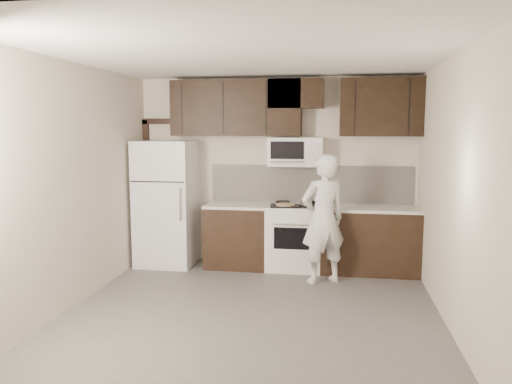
% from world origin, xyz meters
% --- Properties ---
extents(floor, '(4.50, 4.50, 0.00)m').
position_xyz_m(floor, '(0.00, 0.00, 0.00)').
color(floor, '#585552').
rests_on(floor, ground).
extents(back_wall, '(4.00, 0.00, 4.00)m').
position_xyz_m(back_wall, '(0.00, 2.25, 1.35)').
color(back_wall, beige).
rests_on(back_wall, ground).
extents(ceiling, '(4.50, 4.50, 0.00)m').
position_xyz_m(ceiling, '(0.00, 0.00, 2.70)').
color(ceiling, white).
rests_on(ceiling, back_wall).
extents(counter_run, '(2.95, 0.64, 0.91)m').
position_xyz_m(counter_run, '(0.60, 1.94, 0.46)').
color(counter_run, black).
rests_on(counter_run, floor).
extents(stove, '(0.76, 0.66, 0.94)m').
position_xyz_m(stove, '(0.30, 1.94, 0.46)').
color(stove, white).
rests_on(stove, floor).
extents(backsplash, '(2.90, 0.02, 0.54)m').
position_xyz_m(backsplash, '(0.50, 2.24, 1.18)').
color(backsplash, beige).
rests_on(backsplash, counter_run).
extents(upper_cabinets, '(3.48, 0.35, 0.78)m').
position_xyz_m(upper_cabinets, '(0.21, 2.08, 2.28)').
color(upper_cabinets, black).
rests_on(upper_cabinets, back_wall).
extents(microwave, '(0.76, 0.42, 0.40)m').
position_xyz_m(microwave, '(0.30, 2.06, 1.65)').
color(microwave, white).
rests_on(microwave, upper_cabinets).
extents(refrigerator, '(0.80, 0.76, 1.80)m').
position_xyz_m(refrigerator, '(-1.55, 1.89, 0.90)').
color(refrigerator, white).
rests_on(refrigerator, floor).
extents(door_trim, '(0.50, 0.08, 2.12)m').
position_xyz_m(door_trim, '(-1.92, 2.21, 1.25)').
color(door_trim, black).
rests_on(door_trim, floor).
extents(saucepan, '(0.26, 0.15, 0.15)m').
position_xyz_m(saucepan, '(0.48, 1.79, 0.97)').
color(saucepan, silver).
rests_on(saucepan, stove).
extents(baking_tray, '(0.42, 0.33, 0.02)m').
position_xyz_m(baking_tray, '(0.18, 1.78, 0.92)').
color(baking_tray, black).
rests_on(baking_tray, counter_run).
extents(pizza, '(0.29, 0.29, 0.02)m').
position_xyz_m(pizza, '(0.18, 1.78, 0.94)').
color(pizza, tan).
rests_on(pizza, baking_tray).
extents(person, '(0.72, 0.64, 1.66)m').
position_xyz_m(person, '(0.72, 1.36, 0.83)').
color(person, white).
rests_on(person, floor).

